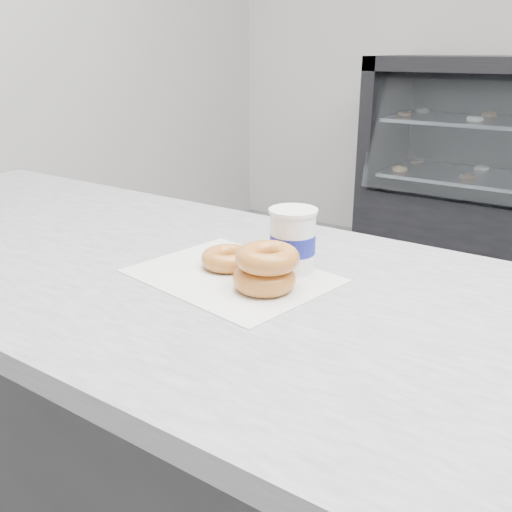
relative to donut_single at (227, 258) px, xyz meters
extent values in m
cube|color=#BCBBC0|center=(0.39, -0.04, -0.04)|extent=(3.06, 0.76, 0.04)
cube|color=black|center=(-0.77, 2.66, -0.04)|extent=(0.08, 0.70, 0.75)
cube|color=white|center=(0.03, -0.03, -0.02)|extent=(0.38, 0.31, 0.00)
torus|color=orange|center=(0.00, 0.00, 0.00)|extent=(0.12, 0.12, 0.03)
torus|color=orange|center=(0.11, -0.05, 0.00)|extent=(0.11, 0.11, 0.04)
torus|color=orange|center=(0.12, -0.04, 0.04)|extent=(0.13, 0.13, 0.04)
cylinder|color=white|center=(0.11, 0.06, 0.04)|extent=(0.09, 0.09, 0.12)
cylinder|color=white|center=(0.11, 0.06, 0.10)|extent=(0.09, 0.09, 0.01)
cylinder|color=navy|center=(0.11, 0.06, 0.03)|extent=(0.09, 0.09, 0.04)
camera|label=1|loc=(0.61, -0.78, 0.36)|focal=40.00mm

